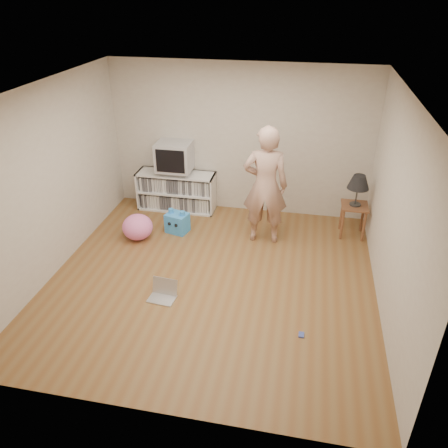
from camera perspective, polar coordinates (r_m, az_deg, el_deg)
ground at (r=6.23m, az=-1.60°, el=-7.15°), size 4.50×4.50×0.00m
walls at (r=5.56m, az=-1.78°, el=3.70°), size 4.52×4.52×2.60m
ceiling at (r=5.14m, az=-2.01°, el=16.90°), size 4.50×4.50×0.01m
media_unit at (r=8.01m, az=-6.17°, el=4.35°), size 1.40×0.45×0.70m
dvd_deck at (r=7.85m, az=-6.35°, el=6.86°), size 0.45×0.35×0.07m
crt_tv at (r=7.74m, az=-6.47°, el=8.80°), size 0.60×0.53×0.50m
side_table at (r=7.36m, az=16.59°, el=1.46°), size 0.42×0.42×0.55m
table_lamp at (r=7.14m, az=17.17°, el=5.19°), size 0.34×0.34×0.52m
person at (r=6.72m, az=5.42°, el=4.96°), size 0.72×0.50×1.90m
laptop at (r=5.93m, az=-7.92°, el=-8.87°), size 0.37×0.31×0.24m
playing_cards at (r=5.43m, az=10.07°, el=-14.06°), size 0.07×0.09×0.02m
plush_blue at (r=7.31m, az=-6.13°, el=0.21°), size 0.41×0.36×0.40m
plush_pink at (r=7.20m, az=-11.22°, el=-0.39°), size 0.64×0.64×0.42m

